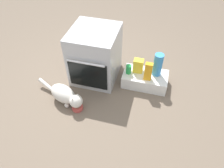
{
  "coord_description": "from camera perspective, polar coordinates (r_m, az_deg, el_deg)",
  "views": [
    {
      "loc": [
        0.78,
        -1.54,
        1.95
      ],
      "look_at": [
        0.35,
        0.09,
        0.25
      ],
      "focal_mm": 33.58,
      "sensor_mm": 36.0,
      "label": 1
    }
  ],
  "objects": [
    {
      "name": "soda_can",
      "position": [
        2.62,
        4.54,
        4.01
      ],
      "size": [
        0.07,
        0.07,
        0.12
      ],
      "primitive_type": "cylinder",
      "color": "green",
      "rests_on": "pantry_cabinet"
    },
    {
      "name": "juice_carton",
      "position": [
        2.53,
        9.83,
        3.38
      ],
      "size": [
        0.09,
        0.06,
        0.24
      ],
      "primitive_type": "cube",
      "color": "orange",
      "rests_on": "pantry_cabinet"
    },
    {
      "name": "water_bottle",
      "position": [
        2.6,
        12.36,
        5.15
      ],
      "size": [
        0.11,
        0.11,
        0.3
      ],
      "primitive_type": "cylinder",
      "color": "#388CD1",
      "rests_on": "pantry_cabinet"
    },
    {
      "name": "ground",
      "position": [
        2.6,
        -7.94,
        -3.83
      ],
      "size": [
        8.0,
        8.0,
        0.0
      ],
      "primitive_type": "plane",
      "color": "#6B5B4C"
    },
    {
      "name": "food_bowl",
      "position": [
        2.48,
        -9.29,
        -6.29
      ],
      "size": [
        0.13,
        0.13,
        0.07
      ],
      "color": "#C64C47",
      "rests_on": "ground"
    },
    {
      "name": "snack_bag",
      "position": [
        2.64,
        7.15,
        4.96
      ],
      "size": [
        0.12,
        0.09,
        0.18
      ],
      "primitive_type": "cube",
      "color": "yellow",
      "rests_on": "pantry_cabinet"
    },
    {
      "name": "pantry_cabinet",
      "position": [
        2.72,
        8.94,
        1.33
      ],
      "size": [
        0.56,
        0.32,
        0.17
      ],
      "primitive_type": "cube",
      "color": "white",
      "rests_on": "ground"
    },
    {
      "name": "cat",
      "position": [
        2.52,
        -12.64,
        -2.9
      ],
      "size": [
        0.69,
        0.35,
        0.22
      ],
      "rotation": [
        0.0,
        0.0,
        -0.39
      ],
      "color": "silver",
      "rests_on": "ground"
    },
    {
      "name": "oven",
      "position": [
        2.66,
        -4.59,
        7.9
      ],
      "size": [
        0.56,
        0.63,
        0.68
      ],
      "color": "#B7BABF",
      "rests_on": "ground"
    }
  ]
}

